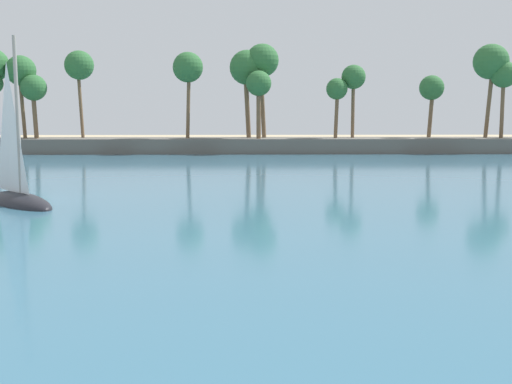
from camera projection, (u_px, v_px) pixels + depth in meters
name	position (u px, v px, depth m)	size (l,w,h in m)	color
sea	(218.00, 163.00, 62.08)	(220.00, 109.27, 0.06)	#386B84
palm_headland	(226.00, 120.00, 76.23)	(108.60, 6.38, 13.02)	#605B54
sailboat_near_shore	(17.00, 188.00, 35.50)	(6.13, 6.38, 9.87)	black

